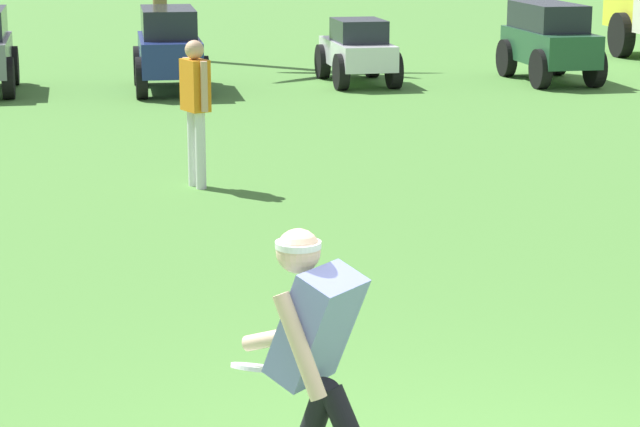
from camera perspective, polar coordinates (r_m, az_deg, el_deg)
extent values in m
cube|color=#7A84C6|center=(5.80, -0.18, -5.17)|extent=(0.51, 0.51, 0.58)
sphere|color=beige|center=(5.75, -1.00, -1.73)|extent=(0.30, 0.30, 0.21)
cylinder|color=white|center=(5.75, -1.00, -1.44)|extent=(0.30, 0.30, 0.03)
cylinder|color=beige|center=(6.14, -1.35, -5.57)|extent=(0.46, 0.46, 0.27)
cylinder|color=beige|center=(5.63, -0.93, -6.09)|extent=(0.26, 0.26, 0.49)
cylinder|color=white|center=(6.37, -3.00, -7.04)|extent=(0.34, 0.34, 0.09)
cylinder|color=silver|center=(13.17, -5.48, 2.88)|extent=(0.14, 0.14, 0.82)
cylinder|color=silver|center=(13.33, -5.83, 3.00)|extent=(0.14, 0.14, 0.82)
cube|color=orange|center=(13.14, -5.73, 5.86)|extent=(0.31, 0.39, 0.54)
cylinder|color=tan|center=(12.96, -5.32, 5.80)|extent=(0.09, 0.09, 0.52)
cylinder|color=tan|center=(13.33, -6.13, 6.00)|extent=(0.09, 0.09, 0.52)
sphere|color=tan|center=(13.10, -5.77, 7.46)|extent=(0.26, 0.26, 0.20)
cylinder|color=black|center=(21.89, -13.86, 6.58)|extent=(0.19, 0.66, 0.66)
cylinder|color=black|center=(20.23, -14.06, 6.03)|extent=(0.19, 0.66, 0.66)
cube|color=navy|center=(20.65, -6.90, 7.25)|extent=(0.98, 2.41, 0.55)
cube|color=#1E232B|center=(20.76, -6.96, 8.68)|extent=(0.86, 1.81, 0.46)
cylinder|color=black|center=(21.50, -8.27, 6.71)|extent=(0.19, 0.66, 0.66)
cylinder|color=black|center=(21.54, -5.70, 6.80)|extent=(0.19, 0.66, 0.66)
cylinder|color=black|center=(19.84, -8.16, 6.16)|extent=(0.19, 0.66, 0.66)
cylinder|color=black|center=(19.88, -5.38, 6.25)|extent=(0.19, 0.66, 0.66)
cube|color=silver|center=(21.48, 1.72, 7.32)|extent=(0.95, 2.22, 0.42)
cube|color=#1E232B|center=(21.34, 1.79, 8.36)|extent=(0.82, 1.12, 0.38)
cylinder|color=black|center=(22.15, 0.12, 6.97)|extent=(0.19, 0.60, 0.60)
cylinder|color=black|center=(22.35, 2.40, 7.02)|extent=(0.19, 0.60, 0.60)
cylinder|color=black|center=(20.66, 0.97, 6.49)|extent=(0.19, 0.60, 0.60)
cylinder|color=black|center=(20.86, 3.40, 6.54)|extent=(0.19, 0.60, 0.60)
cube|color=#235133|center=(22.03, 10.47, 7.51)|extent=(1.01, 2.42, 0.55)
cube|color=#1E232B|center=(22.13, 10.38, 8.85)|extent=(0.88, 1.82, 0.46)
cylinder|color=black|center=(22.67, 8.52, 7.05)|extent=(0.19, 0.66, 0.66)
cylinder|color=black|center=(23.01, 10.79, 7.06)|extent=(0.19, 0.66, 0.66)
cylinder|color=black|center=(21.11, 10.05, 6.52)|extent=(0.19, 0.66, 0.66)
cylinder|color=black|center=(21.48, 12.45, 6.53)|extent=(0.19, 0.66, 0.66)
cylinder|color=black|center=(26.18, 13.61, 7.94)|extent=(0.26, 0.90, 0.90)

